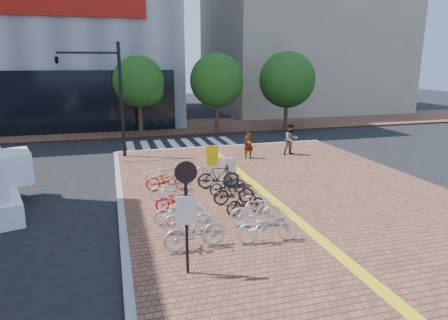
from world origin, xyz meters
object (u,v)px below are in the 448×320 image
object	(u,v)px
traffic_light_pole	(92,79)
bike_3	(176,199)
bike_9	(246,202)
bike_10	(234,192)
bike_12	(218,176)
utility_box	(228,172)
pedestrian_b	(291,139)
bike_1	(189,218)
bike_6	(166,173)
bike_8	(256,211)
bike_7	(268,226)
bike_2	(179,211)
bike_4	(170,189)
bike_5	(167,180)
bike_0	(195,231)
bike_11	(228,184)
pedestrian_a	(249,144)
notice_sign	(186,204)
yellow_sign	(212,159)
bike_13	(213,169)

from	to	relation	value
traffic_light_pole	bike_3	bearing A→B (deg)	-72.52
bike_9	bike_10	size ratio (longest dim) A/B	0.94
bike_12	utility_box	size ratio (longest dim) A/B	1.44
bike_9	pedestrian_b	bearing A→B (deg)	-41.57
bike_1	bike_6	size ratio (longest dim) A/B	0.92
traffic_light_pole	bike_8	bearing A→B (deg)	-65.54
bike_7	bike_10	distance (m)	3.55
bike_2	utility_box	distance (m)	4.70
bike_2	bike_4	world-z (taller)	bike_2
utility_box	bike_1	bearing A→B (deg)	-120.40
bike_8	bike_6	bearing A→B (deg)	28.42
bike_2	bike_7	xyz separation A→B (m)	(2.40, -2.23, 0.06)
bike_7	bike_5	bearing A→B (deg)	24.73
bike_0	bike_11	world-z (taller)	bike_0
bike_7	utility_box	xyz separation A→B (m)	(0.47, 5.95, 0.12)
bike_0	utility_box	bearing A→B (deg)	-32.64
pedestrian_a	notice_sign	bearing A→B (deg)	-118.60
bike_7	bike_10	size ratio (longest dim) A/B	1.21
bike_0	bike_5	distance (m)	5.83
bike_7	bike_11	world-z (taller)	bike_7
bike_7	bike_12	distance (m)	5.67
pedestrian_a	traffic_light_pole	world-z (taller)	traffic_light_pole
bike_10	yellow_sign	distance (m)	2.20
pedestrian_b	bike_3	bearing A→B (deg)	-146.70
bike_0	bike_6	world-z (taller)	bike_0
bike_6	pedestrian_a	size ratio (longest dim) A/B	1.14
bike_6	bike_11	world-z (taller)	bike_6
bike_8	bike_3	bearing A→B (deg)	53.35
bike_2	traffic_light_pole	bearing A→B (deg)	12.43
pedestrian_a	pedestrian_b	distance (m)	2.76
bike_1	bike_2	size ratio (longest dim) A/B	0.99
bike_0	bike_7	size ratio (longest dim) A/B	0.97
bike_4	bike_7	distance (m)	5.30
bike_10	pedestrian_a	xyz separation A→B (m)	(3.13, 7.17, 0.33)
bike_3	notice_sign	bearing A→B (deg)	170.31
bike_0	yellow_sign	xyz separation A→B (m)	(1.89, 5.39, 0.80)
bike_2	pedestrian_b	size ratio (longest dim) A/B	0.94
bike_3	pedestrian_b	size ratio (longest dim) A/B	0.86
bike_13	bike_1	bearing A→B (deg)	163.82
pedestrian_a	bike_13	bearing A→B (deg)	-131.54
bike_8	notice_sign	size ratio (longest dim) A/B	0.59
bike_1	bike_6	xyz separation A→B (m)	(0.04, 5.68, -0.03)
bike_0	bike_10	size ratio (longest dim) A/B	1.18
bike_2	pedestrian_b	xyz separation A→B (m)	(8.27, 8.67, 0.47)
bike_6	bike_9	world-z (taller)	bike_6
yellow_sign	bike_8	bearing A→B (deg)	-83.59
bike_3	bike_9	xyz separation A→B (m)	(2.37, -1.14, 0.04)
bike_5	traffic_light_pole	distance (m)	8.86
bike_12	notice_sign	world-z (taller)	notice_sign
pedestrian_a	bike_11	bearing A→B (deg)	-119.19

